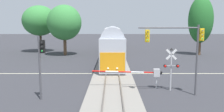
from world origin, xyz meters
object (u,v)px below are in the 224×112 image
commuter_train (113,40)px  maple_right_background (202,20)px  crossing_signal_mast (172,65)px  traffic_signal_near_right (181,42)px  pine_left_background (40,21)px  oak_behind_train (65,23)px  crossing_gate_near (149,73)px  traffic_signal_near_left (42,57)px

commuter_train → maple_right_background: 16.92m
crossing_signal_mast → traffic_signal_near_right: 2.53m
pine_left_background → traffic_signal_near_right: bearing=-56.2°
commuter_train → oak_behind_train: 9.47m
crossing_gate_near → maple_right_background: (13.25, 23.53, 5.18)m
traffic_signal_near_right → oak_behind_train: size_ratio=0.62×
traffic_signal_near_left → pine_left_background: (-9.61, 31.81, 3.16)m
traffic_signal_near_right → maple_right_background: maple_right_background is taller
crossing_gate_near → oak_behind_train: size_ratio=0.69×
commuter_train → crossing_signal_mast: bearing=-77.9°
commuter_train → traffic_signal_near_right: traffic_signal_near_right is taller
commuter_train → traffic_signal_near_left: 26.96m
commuter_train → oak_behind_train: oak_behind_train is taller
pine_left_background → maple_right_background: size_ratio=0.88×
traffic_signal_near_left → traffic_signal_near_right: bearing=5.9°
crossing_signal_mast → maple_right_background: bearing=64.9°
traffic_signal_near_left → maple_right_background: size_ratio=0.45×
maple_right_background → crossing_signal_mast: bearing=-115.1°
crossing_gate_near → pine_left_background: pine_left_background is taller
traffic_signal_near_right → maple_right_background: size_ratio=0.53×
commuter_train → crossing_gate_near: bearing=-82.1°
oak_behind_train → pine_left_background: pine_left_background is taller
traffic_signal_near_left → pine_left_background: pine_left_background is taller
commuter_train → traffic_signal_near_left: commuter_train is taller
traffic_signal_near_left → maple_right_background: maple_right_background is taller
traffic_signal_near_left → oak_behind_train: oak_behind_train is taller
traffic_signal_near_left → pine_left_background: 33.38m
commuter_train → oak_behind_train: bearing=179.5°
oak_behind_train → crossing_signal_mast: bearing=-59.7°
pine_left_background → maple_right_background: maple_right_background is taller
traffic_signal_near_right → oak_behind_train: 29.16m
crossing_signal_mast → commuter_train: bearing=102.1°
traffic_signal_near_left → oak_behind_train: 26.83m
crossing_signal_mast → traffic_signal_near_left: size_ratio=0.77×
traffic_signal_near_right → pine_left_background: (-20.54, 30.68, 2.08)m
commuter_train → oak_behind_train: size_ratio=4.30×
crossing_gate_near → traffic_signal_near_left: 9.49m
oak_behind_train → pine_left_background: bearing=139.3°
pine_left_background → commuter_train: bearing=-19.7°
pine_left_background → maple_right_background: bearing=-9.0°
crossing_signal_mast → traffic_signal_near_left: bearing=-166.5°
crossing_gate_near → traffic_signal_near_right: traffic_signal_near_right is taller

